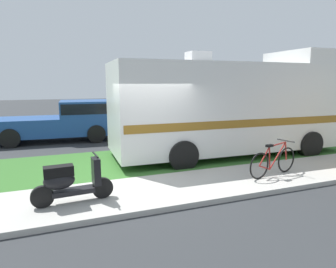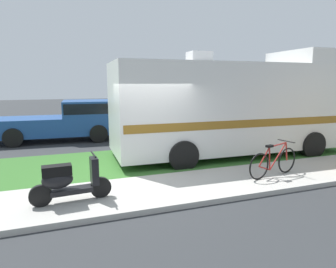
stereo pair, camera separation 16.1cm
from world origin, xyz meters
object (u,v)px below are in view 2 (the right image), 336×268
bicycle (274,162)px  pickup_truck_near (71,119)px  scooter (68,181)px  motorhome_rv (233,106)px

bicycle → pickup_truck_near: bearing=122.4°
scooter → bicycle: bearing=-0.2°
motorhome_rv → pickup_truck_near: bearing=137.6°
pickup_truck_near → motorhome_rv: bearing=-42.4°
scooter → motorhome_rv: bearing=26.4°
motorhome_rv → scooter: (-5.51, -2.73, -1.15)m
motorhome_rv → scooter: size_ratio=5.00×
motorhome_rv → scooter: motorhome_rv is taller
bicycle → pickup_truck_near: pickup_truck_near is taller
motorhome_rv → pickup_truck_near: (-5.24, 4.79, -0.80)m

